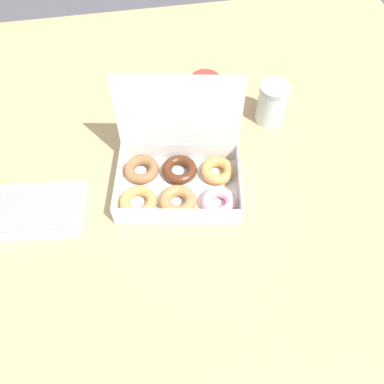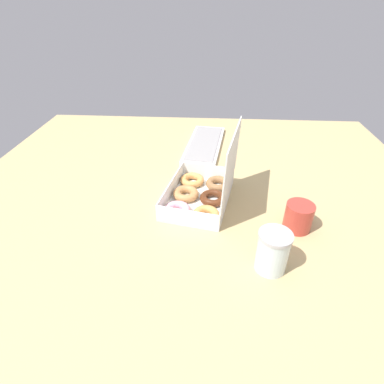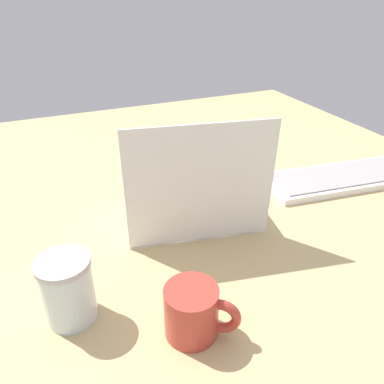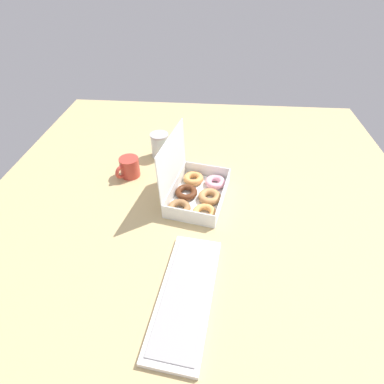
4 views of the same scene
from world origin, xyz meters
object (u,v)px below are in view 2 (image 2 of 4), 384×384
at_px(donut_box, 202,192).
at_px(coffee_mug, 299,216).
at_px(glass_jar, 273,251).
at_px(keyboard, 204,144).

xyz_separation_m(donut_box, coffee_mug, (0.13, 0.31, 0.01)).
xyz_separation_m(coffee_mug, glass_jar, (0.18, -0.11, 0.01)).
bearing_deg(donut_box, coffee_mug, 67.46).
relative_size(keyboard, coffee_mug, 3.94).
distance_m(donut_box, glass_jar, 0.36).
bearing_deg(glass_jar, keyboard, -165.15).
bearing_deg(glass_jar, donut_box, -147.11).
relative_size(coffee_mug, glass_jar, 0.93).
relative_size(donut_box, coffee_mug, 3.05).
bearing_deg(donut_box, glass_jar, 32.89).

